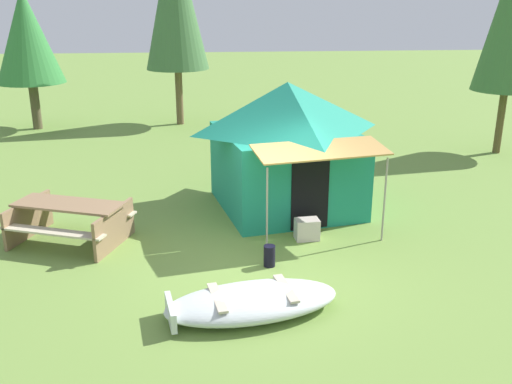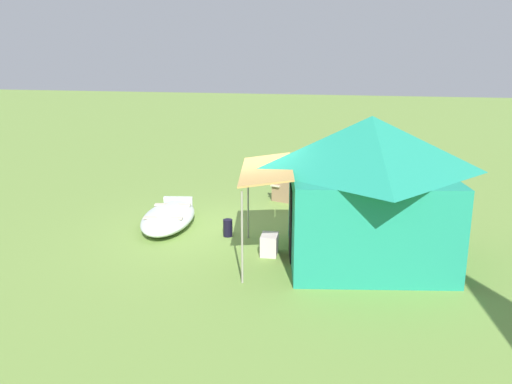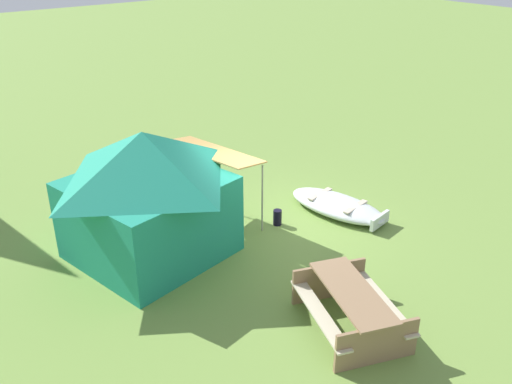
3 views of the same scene
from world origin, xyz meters
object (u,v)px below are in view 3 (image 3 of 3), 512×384
beached_rowboat (337,205)px  canvas_cabin_tent (147,193)px  fuel_can (277,217)px  picnic_table (351,305)px  cooler_box (219,217)px

beached_rowboat → canvas_cabin_tent: bearing=75.6°
fuel_can → picnic_table: bearing=159.0°
picnic_table → cooler_box: (4.37, -0.30, -0.28)m
canvas_cabin_tent → cooler_box: (0.15, -1.79, -1.20)m
fuel_can → canvas_cabin_tent: bearing=76.4°
canvas_cabin_tent → cooler_box: 2.16m
canvas_cabin_tent → cooler_box: bearing=-85.3°
picnic_table → fuel_can: (3.54, -1.36, -0.29)m
beached_rowboat → cooler_box: 2.86m
beached_rowboat → canvas_cabin_tent: size_ratio=0.63×
beached_rowboat → picnic_table: (-3.11, 2.86, 0.28)m
canvas_cabin_tent → cooler_box: size_ratio=9.65×
beached_rowboat → fuel_can: size_ratio=7.31×
cooler_box → beached_rowboat: bearing=-116.3°
cooler_box → fuel_can: 1.35m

